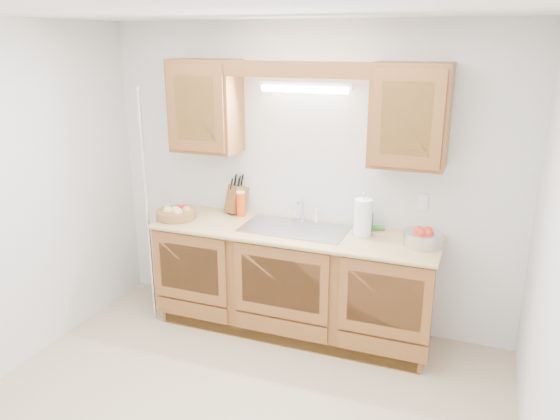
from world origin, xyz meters
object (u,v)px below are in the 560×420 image
at_px(paper_towel, 363,218).
at_px(apple_bowl, 423,238).
at_px(knife_block, 236,199).
at_px(fruit_basket, 176,213).

bearing_deg(paper_towel, apple_bowl, -7.71).
bearing_deg(paper_towel, knife_block, 171.40).
relative_size(fruit_basket, knife_block, 1.17).
distance_m(fruit_basket, paper_towel, 1.58).
relative_size(fruit_basket, apple_bowl, 1.22).
bearing_deg(fruit_basket, knife_block, 37.82).
height_order(fruit_basket, apple_bowl, apple_bowl).
bearing_deg(fruit_basket, paper_towel, 5.32).
xyz_separation_m(knife_block, apple_bowl, (1.62, -0.24, -0.06)).
bearing_deg(apple_bowl, fruit_basket, -177.64).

